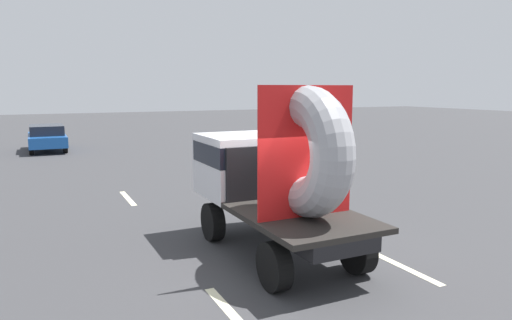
# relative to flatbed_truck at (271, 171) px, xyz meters

# --- Properties ---
(ground_plane) EXTENTS (120.00, 120.00, 0.00)m
(ground_plane) POSITION_rel_flatbed_truck_xyz_m (-0.03, -0.86, -1.66)
(ground_plane) COLOR #38383A
(flatbed_truck) EXTENTS (2.02, 4.62, 3.38)m
(flatbed_truck) POSITION_rel_flatbed_truck_xyz_m (0.00, 0.00, 0.00)
(flatbed_truck) COLOR black
(flatbed_truck) RESTS_ON ground_plane
(distant_sedan) EXTENTS (1.83, 4.26, 1.39)m
(distant_sedan) POSITION_rel_flatbed_truck_xyz_m (-3.62, 19.00, -0.91)
(distant_sedan) COLOR black
(distant_sedan) RESTS_ON ground_plane
(lane_dash_left_near) EXTENTS (0.16, 2.29, 0.01)m
(lane_dash_left_near) POSITION_rel_flatbed_truck_xyz_m (-1.81, -2.39, -1.65)
(lane_dash_left_near) COLOR beige
(lane_dash_left_near) RESTS_ON ground_plane
(lane_dash_left_far) EXTENTS (0.16, 2.03, 0.01)m
(lane_dash_left_far) POSITION_rel_flatbed_truck_xyz_m (-1.81, 5.95, -1.65)
(lane_dash_left_far) COLOR beige
(lane_dash_left_far) RESTS_ON ground_plane
(lane_dash_right_near) EXTENTS (0.16, 2.07, 0.01)m
(lane_dash_right_near) POSITION_rel_flatbed_truck_xyz_m (1.81, -1.84, -1.65)
(lane_dash_right_near) COLOR beige
(lane_dash_right_near) RESTS_ON ground_plane
(lane_dash_right_far) EXTENTS (0.16, 2.40, 0.01)m
(lane_dash_right_far) POSITION_rel_flatbed_truck_xyz_m (1.81, 5.81, -1.65)
(lane_dash_right_far) COLOR beige
(lane_dash_right_far) RESTS_ON ground_plane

